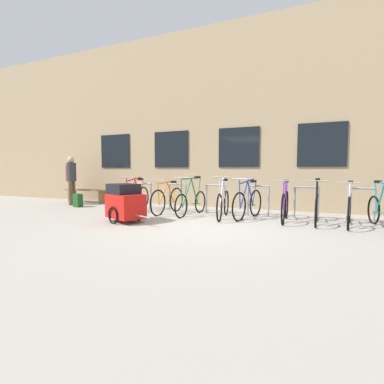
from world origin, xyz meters
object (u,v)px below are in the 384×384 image
bicycle_red (135,198)px  bicycle_blue (248,203)px  person_browsing (71,178)px  bicycle_black (317,207)px  bicycle_silver (223,203)px  bicycle_purple (285,205)px  backpack (78,200)px  bicycle_white (349,208)px  wooden_bench (87,192)px  bike_trailer (125,202)px  bicycle_green (191,201)px  bicycle_orange (168,200)px  bicycle_teal (383,210)px  person_by_bench (72,177)px

bicycle_red → bicycle_blue: bearing=-0.3°
bicycle_red → person_browsing: (-3.28, 0.67, 0.53)m
bicycle_blue → bicycle_black: 1.61m
bicycle_black → bicycle_silver: 2.22m
bicycle_purple → backpack: bearing=179.7°
bicycle_blue → bicycle_white: 2.28m
bicycle_red → wooden_bench: size_ratio=0.93×
bicycle_blue → bicycle_black: (1.61, -0.05, -0.01)m
bicycle_white → person_browsing: size_ratio=1.10×
bike_trailer → backpack: 3.56m
bicycle_purple → wooden_bench: bicycle_purple is taller
bicycle_black → bicycle_green: size_ratio=0.99×
bicycle_orange → backpack: bearing=179.3°
bicycle_green → bike_trailer: bicycle_green is taller
bicycle_teal → bicycle_orange: (-5.19, 0.02, 0.01)m
bike_trailer → person_browsing: bearing=150.4°
bicycle_red → wooden_bench: bearing=159.0°
bicycle_orange → backpack: (-3.41, 0.04, -0.17)m
bicycle_white → person_by_bench: bearing=177.0°
bicycle_silver → bike_trailer: (-1.95, -1.51, 0.08)m
bike_trailer → backpack: bike_trailer is taller
backpack → bicycle_silver: bearing=9.2°
bicycle_purple → bicycle_teal: size_ratio=1.04×
bicycle_silver → bike_trailer: bicycle_silver is taller
bicycle_white → bike_trailer: (-4.84, -1.58, 0.08)m
bicycle_blue → bicycle_green: bearing=-177.5°
bicycle_blue → backpack: bearing=-179.9°
bicycle_black → person_browsing: 8.37m
bicycle_red → person_by_bench: person_by_bench is taller
bicycle_red → person_browsing: person_browsing is taller
bicycle_red → bicycle_white: bearing=-1.1°
bicycle_green → person_browsing: 5.24m
bicycle_silver → bicycle_black: bearing=2.9°
bicycle_teal → wooden_bench: bicycle_teal is taller
bicycle_purple → person_browsing: bearing=174.6°
bike_trailer → bicycle_teal: bearing=16.4°
bicycle_blue → wooden_bench: bearing=169.7°
wooden_bench → bicycle_blue: bearing=-10.3°
bicycle_teal → bike_trailer: bearing=-163.6°
bicycle_white → person_browsing: person_browsing is taller
bicycle_blue → bicycle_silver: bicycle_silver is taller
bicycle_white → person_browsing: (-8.99, 0.77, 0.53)m
bicycle_black → bike_trailer: bearing=-158.7°
bicycle_white → wooden_bench: size_ratio=0.94×
bicycle_purple → person_by_bench: size_ratio=0.99×
bicycle_orange → person_browsing: size_ratio=1.07×
bicycle_red → person_browsing: bearing=168.5°
bicycle_green → bicycle_red: bicycle_green is taller
bicycle_black → bicycle_green: bearing=-179.7°
bicycle_green → bike_trailer: size_ratio=1.18×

